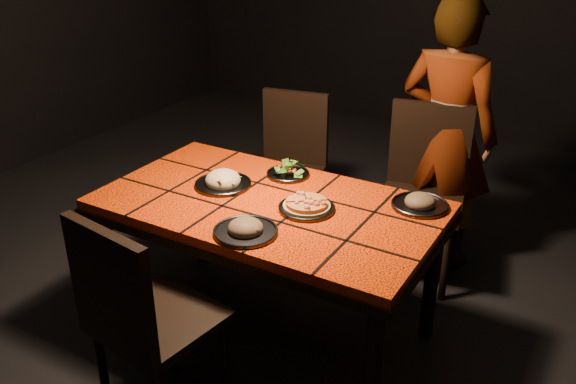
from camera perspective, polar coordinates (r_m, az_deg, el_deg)
The scene contains 11 objects.
room_shell at distance 2.64m, azimuth -2.11°, elevation 13.84°, with size 6.04×7.04×3.08m.
dining_table at distance 2.93m, azimuth -1.86°, elevation -2.27°, with size 1.62×0.92×0.75m.
chair_near at distance 2.51m, azimuth -13.74°, elevation -11.00°, with size 0.51×0.51×0.99m.
chair_far_left at distance 3.91m, azimuth 0.16°, elevation 3.22°, with size 0.50×0.50×0.96m.
chair_far_right at distance 3.58m, azimuth 12.63°, elevation 0.97°, with size 0.54×0.54×1.02m.
diner at distance 3.66m, azimuth 14.63°, elevation 5.19°, with size 0.59×0.39×1.62m, color brown.
plate_pizza at distance 2.80m, azimuth 1.76°, elevation -1.35°, with size 0.31×0.31×0.04m.
plate_pasta at distance 3.05m, azimuth -6.10°, elevation 1.00°, with size 0.28×0.28×0.09m.
plate_salad at distance 3.15m, azimuth 0.00°, elevation 1.97°, with size 0.22×0.22×0.07m.
plate_mushroom_a at distance 2.61m, azimuth -4.00°, elevation -3.42°, with size 0.28×0.28×0.09m.
plate_mushroom_b at distance 2.89m, azimuth 12.26°, elevation -0.95°, with size 0.27×0.27×0.09m.
Camera 1 is at (1.39, -2.18, 2.03)m, focal length 38.00 mm.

